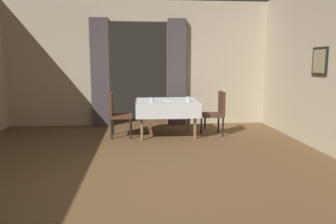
{
  "coord_description": "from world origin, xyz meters",
  "views": [
    {
      "loc": [
        0.01,
        -3.74,
        1.54
      ],
      "look_at": [
        0.37,
        0.25,
        0.91
      ],
      "focal_mm": 34.21,
      "sensor_mm": 36.0,
      "label": 1
    }
  ],
  "objects_px": {
    "glass_mid_a": "(152,100)",
    "glass_mid_b": "(188,99)",
    "chair_mid_right": "(216,111)",
    "dining_table_mid": "(167,105)",
    "chair_mid_left": "(117,112)",
    "plate_mid_c": "(170,100)"
  },
  "relations": [
    {
      "from": "dining_table_mid",
      "to": "chair_mid_right",
      "type": "xyz_separation_m",
      "value": [
        1.04,
        -0.09,
        -0.14
      ]
    },
    {
      "from": "dining_table_mid",
      "to": "chair_mid_left",
      "type": "height_order",
      "value": "chair_mid_left"
    },
    {
      "from": "chair_mid_right",
      "to": "glass_mid_a",
      "type": "relative_size",
      "value": 10.02
    },
    {
      "from": "chair_mid_right",
      "to": "glass_mid_a",
      "type": "distance_m",
      "value": 1.42
    },
    {
      "from": "chair_mid_left",
      "to": "dining_table_mid",
      "type": "bearing_deg",
      "value": 5.18
    },
    {
      "from": "glass_mid_a",
      "to": "glass_mid_b",
      "type": "height_order",
      "value": "glass_mid_b"
    },
    {
      "from": "dining_table_mid",
      "to": "chair_mid_right",
      "type": "distance_m",
      "value": 1.05
    },
    {
      "from": "glass_mid_a",
      "to": "glass_mid_b",
      "type": "relative_size",
      "value": 0.86
    },
    {
      "from": "chair_mid_left",
      "to": "plate_mid_c",
      "type": "height_order",
      "value": "chair_mid_left"
    },
    {
      "from": "chair_mid_left",
      "to": "glass_mid_a",
      "type": "distance_m",
      "value": 0.79
    },
    {
      "from": "chair_mid_right",
      "to": "dining_table_mid",
      "type": "bearing_deg",
      "value": 174.88
    },
    {
      "from": "chair_mid_left",
      "to": "chair_mid_right",
      "type": "xyz_separation_m",
      "value": [
        2.08,
        0.0,
        0.0
      ]
    },
    {
      "from": "glass_mid_b",
      "to": "chair_mid_right",
      "type": "bearing_deg",
      "value": 21.32
    },
    {
      "from": "chair_mid_left",
      "to": "glass_mid_b",
      "type": "height_order",
      "value": "chair_mid_left"
    },
    {
      "from": "dining_table_mid",
      "to": "chair_mid_left",
      "type": "bearing_deg",
      "value": -174.82
    },
    {
      "from": "plate_mid_c",
      "to": "glass_mid_b",
      "type": "bearing_deg",
      "value": -38.28
    },
    {
      "from": "glass_mid_b",
      "to": "plate_mid_c",
      "type": "relative_size",
      "value": 0.45
    },
    {
      "from": "plate_mid_c",
      "to": "dining_table_mid",
      "type": "bearing_deg",
      "value": 133.1
    },
    {
      "from": "chair_mid_right",
      "to": "glass_mid_b",
      "type": "distance_m",
      "value": 0.73
    },
    {
      "from": "chair_mid_left",
      "to": "plate_mid_c",
      "type": "distance_m",
      "value": 1.12
    },
    {
      "from": "glass_mid_a",
      "to": "plate_mid_c",
      "type": "xyz_separation_m",
      "value": [
        0.39,
        0.26,
        -0.04
      ]
    },
    {
      "from": "dining_table_mid",
      "to": "chair_mid_left",
      "type": "xyz_separation_m",
      "value": [
        -1.04,
        -0.09,
        -0.14
      ]
    }
  ]
}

